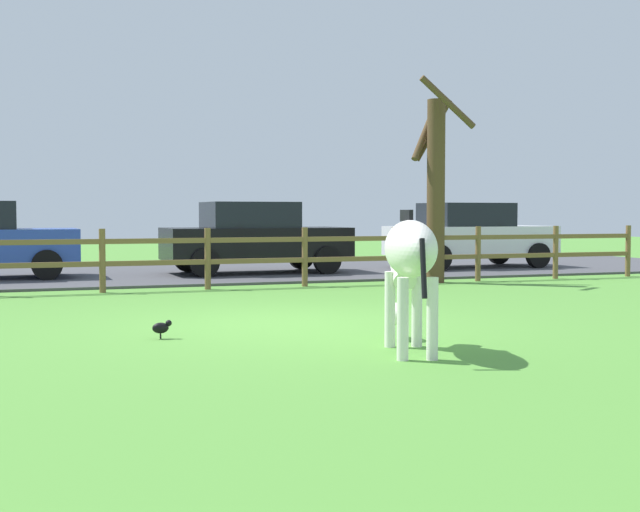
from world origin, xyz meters
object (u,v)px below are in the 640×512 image
(parked_car_black, at_px, (254,237))
(parked_car_white, at_px, (470,235))
(bare_tree, at_px, (436,184))
(crow_on_grass, at_px, (162,327))
(zebra, at_px, (409,259))

(parked_car_black, distance_m, parked_car_white, 5.47)
(bare_tree, bearing_deg, crow_on_grass, -137.73)
(bare_tree, height_order, crow_on_grass, bare_tree)
(zebra, xyz_separation_m, parked_car_black, (1.32, 10.55, -0.08))
(zebra, relative_size, parked_car_black, 0.47)
(parked_car_white, bearing_deg, crow_on_grass, -134.79)
(parked_car_white, bearing_deg, zebra, -122.31)
(zebra, bearing_deg, parked_car_white, 57.69)
(zebra, bearing_deg, bare_tree, 60.85)
(parked_car_black, xyz_separation_m, parked_car_white, (5.46, 0.18, 0.00))
(crow_on_grass, distance_m, parked_car_black, 9.53)
(parked_car_black, relative_size, parked_car_white, 1.00)
(zebra, height_order, parked_car_black, parked_car_black)
(parked_car_black, bearing_deg, crow_on_grass, -111.54)
(bare_tree, xyz_separation_m, parked_car_white, (2.62, 3.26, -1.11))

